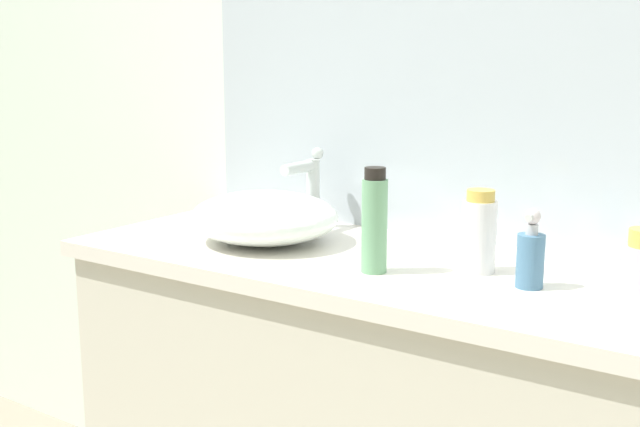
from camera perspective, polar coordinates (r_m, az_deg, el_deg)
name	(u,v)px	position (r m, az deg, el deg)	size (l,w,h in m)	color
bathroom_wall_rear	(500,22)	(1.72, 13.01, 13.51)	(6.00, 0.06, 2.60)	silver
sink_basin	(264,217)	(1.68, -4.11, -0.27)	(0.32, 0.31, 0.11)	white
faucet	(309,182)	(1.80, -0.79, 2.31)	(0.03, 0.14, 0.19)	silver
soap_dispenser	(530,256)	(1.38, 15.15, -2.99)	(0.05, 0.05, 0.14)	teal
perfume_bottle	(479,233)	(1.46, 11.58, -1.39)	(0.06, 0.06, 0.15)	white
spray_can	(374,222)	(1.43, 4.00, -0.63)	(0.05, 0.05, 0.20)	#6DA679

